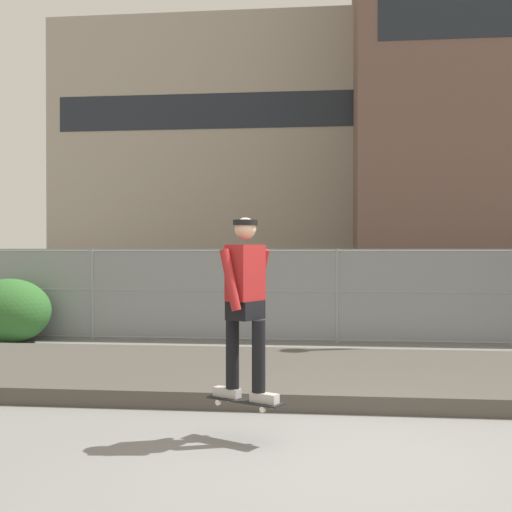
# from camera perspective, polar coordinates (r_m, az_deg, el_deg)

# --- Properties ---
(ground_plane) EXTENTS (120.00, 120.00, 0.00)m
(ground_plane) POSITION_cam_1_polar(r_m,az_deg,el_deg) (6.24, 7.30, -16.70)
(ground_plane) COLOR slate
(gravel_berm) EXTENTS (13.63, 3.64, 0.21)m
(gravel_berm) POSITION_cam_1_polar(r_m,az_deg,el_deg) (9.58, 6.99, -9.90)
(gravel_berm) COLOR #4C473F
(gravel_berm) RESTS_ON ground_plane
(skateboard) EXTENTS (0.80, 0.55, 0.07)m
(skateboard) POSITION_cam_1_polar(r_m,az_deg,el_deg) (6.67, -0.90, -12.09)
(skateboard) COLOR black
(skater) EXTENTS (0.68, 0.62, 1.75)m
(skater) POSITION_cam_1_polar(r_m,az_deg,el_deg) (6.53, -0.90, -3.40)
(skater) COLOR #B2ADA8
(skater) RESTS_ON skateboard
(chain_fence) EXTENTS (19.86, 0.06, 1.85)m
(chain_fence) POSITION_cam_1_polar(r_m,az_deg,el_deg) (13.35, 6.84, -3.34)
(chain_fence) COLOR gray
(chain_fence) RESTS_ON ground_plane
(parked_car_near) EXTENTS (4.45, 2.04, 1.66)m
(parked_car_near) POSITION_cam_1_polar(r_m,az_deg,el_deg) (17.39, -6.22, -2.72)
(parked_car_near) COLOR silver
(parked_car_near) RESTS_ON ground_plane
(parked_car_mid) EXTENTS (4.45, 2.04, 1.66)m
(parked_car_mid) POSITION_cam_1_polar(r_m,az_deg,el_deg) (17.23, 15.78, -2.77)
(parked_car_mid) COLOR #B7BABF
(parked_car_mid) RESTS_ON ground_plane
(library_building) EXTENTS (26.68, 16.01, 18.66)m
(library_building) POSITION_cam_1_polar(r_m,az_deg,el_deg) (56.34, -1.18, 8.27)
(library_building) COLOR #9E9384
(library_building) RESTS_ON ground_plane
(shrub_left) EXTENTS (1.64, 1.34, 1.27)m
(shrub_left) POSITION_cam_1_polar(r_m,az_deg,el_deg) (14.21, -20.02, -4.34)
(shrub_left) COLOR #336B2D
(shrub_left) RESTS_ON ground_plane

